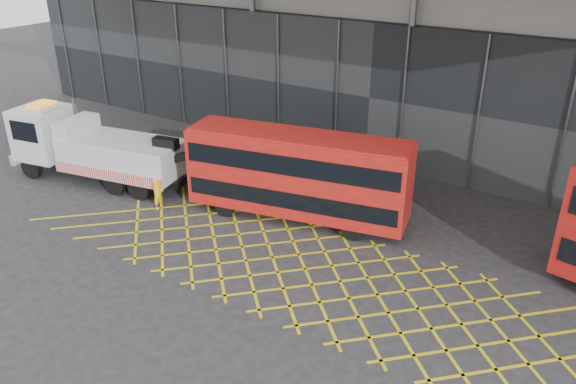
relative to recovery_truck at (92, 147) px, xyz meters
The scene contains 5 objects.
ground_plane 9.70m from the recovery_truck, ahead, with size 120.00×120.00×0.00m, color #252427.
road_markings 14.41m from the recovery_truck, ahead, with size 26.36×7.16×0.01m.
recovery_truck is the anchor object (origin of this frame).
bus_towed 11.79m from the recovery_truck, 10.77° to the left, with size 10.59×4.45×4.20m.
worker 5.53m from the recovery_truck, ahead, with size 0.57×0.38×1.57m, color yellow.
Camera 1 is at (14.66, -16.46, 12.60)m, focal length 35.00 mm.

